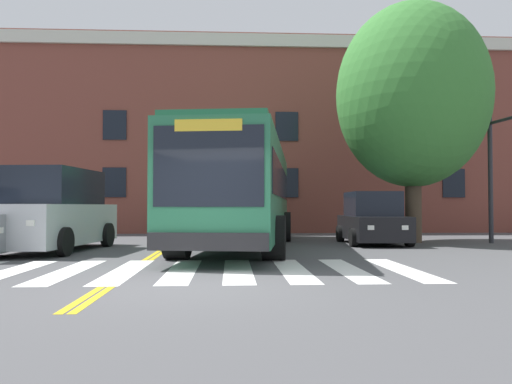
{
  "coord_description": "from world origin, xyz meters",
  "views": [
    {
      "loc": [
        0.71,
        -8.31,
        1.31
      ],
      "look_at": [
        1.46,
        6.58,
        1.73
      ],
      "focal_mm": 35.0,
      "sensor_mm": 36.0,
      "label": 1
    }
  ],
  "objects": [
    {
      "name": "street_tree_curbside_large",
      "position": [
        7.26,
        9.3,
        5.3
      ],
      "size": [
        7.77,
        7.77,
        8.65
      ],
      "color": "#4C3D2D",
      "rests_on": "ground"
    },
    {
      "name": "lane_line_yellow_outer",
      "position": [
        -1.22,
        15.85,
        0.0
      ],
      "size": [
        0.12,
        36.0,
        0.01
      ],
      "primitive_type": "cube",
      "color": "gold",
      "rests_on": "ground"
    },
    {
      "name": "city_bus",
      "position": [
        1.08,
        7.55,
        1.82
      ],
      "size": [
        4.12,
        12.27,
        3.31
      ],
      "color": "#28704C",
      "rests_on": "ground"
    },
    {
      "name": "crosswalk",
      "position": [
        -0.28,
        1.85,
        0.0
      ],
      "size": [
        9.61,
        3.86,
        0.01
      ],
      "color": "white",
      "rests_on": "ground"
    },
    {
      "name": "car_black_far_lane",
      "position": [
        5.58,
        8.65,
        0.82
      ],
      "size": [
        2.11,
        3.74,
        1.8
      ],
      "color": "black",
      "rests_on": "ground"
    },
    {
      "name": "car_silver_near_lane",
      "position": [
        -4.4,
        6.55,
        1.13
      ],
      "size": [
        2.58,
        5.22,
        2.39
      ],
      "color": "#B7BABF",
      "rests_on": "ground"
    },
    {
      "name": "lane_line_yellow_inner",
      "position": [
        -1.38,
        15.85,
        0.0
      ],
      "size": [
        0.12,
        36.0,
        0.01
      ],
      "primitive_type": "cube",
      "color": "gold",
      "rests_on": "ground"
    },
    {
      "name": "building_facade",
      "position": [
        3.39,
        19.14,
        4.85
      ],
      "size": [
        40.9,
        7.48,
        9.7
      ],
      "color": "brown",
      "rests_on": "ground"
    },
    {
      "name": "car_tan_behind_bus",
      "position": [
        1.24,
        17.41,
        0.84
      ],
      "size": [
        2.34,
        4.01,
        1.82
      ],
      "color": "tan",
      "rests_on": "ground"
    },
    {
      "name": "ground_plane",
      "position": [
        0.0,
        0.0,
        0.0
      ],
      "size": [
        120.0,
        120.0,
        0.0
      ],
      "primitive_type": "plane",
      "color": "#4C4C4F"
    }
  ]
}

